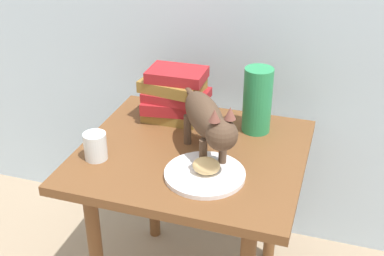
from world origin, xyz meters
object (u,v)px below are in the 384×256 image
cat (207,120)px  book_stack (174,95)px  side_table (192,174)px  plate (205,174)px  green_vase (257,100)px  bread_roll (206,166)px  candle_jar (96,148)px

cat → book_stack: 0.29m
side_table → book_stack: size_ratio=2.99×
plate → green_vase: (0.08, 0.32, 0.10)m
side_table → book_stack: 0.29m
plate → bread_roll: bearing=-35.2°
bread_roll → book_stack: size_ratio=0.34×
candle_jar → side_table: bearing=26.7°
book_stack → green_vase: 0.29m
plate → bread_roll: bread_roll is taller
bread_roll → cat: bearing=105.4°
green_vase → bread_roll: bearing=-103.7°
green_vase → candle_jar: 0.54m
candle_jar → book_stack: bearing=67.1°
plate → green_vase: green_vase is taller
side_table → cat: bearing=-28.0°
side_table → plate: plate is taller
candle_jar → bread_roll: bearing=0.5°
bread_roll → candle_jar: 0.35m
green_vase → plate: bearing=-104.8°
candle_jar → green_vase: bearing=37.3°
plate → bread_roll: (0.01, -0.00, 0.03)m
bread_roll → green_vase: bearing=76.3°
side_table → green_vase: size_ratio=3.16×
bread_roll → book_stack: 0.39m
bread_roll → plate: bearing=144.8°
book_stack → green_vase: (0.29, -0.00, 0.02)m
plate → book_stack: 0.39m
green_vase → side_table: bearing=-130.3°
plate → green_vase: bearing=75.2°
green_vase → candle_jar: green_vase is taller
book_stack → candle_jar: 0.36m
book_stack → cat: bearing=-50.7°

